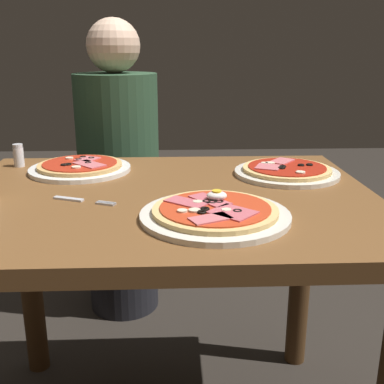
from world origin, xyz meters
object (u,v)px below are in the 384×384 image
pizza_across_left (80,167)px  salt_shaker (19,155)px  diner_person (120,180)px  pizza_across_right (287,171)px  dining_table (164,242)px  pizza_foreground (215,213)px  fork (79,200)px

pizza_across_left → salt_shaker: bearing=161.3°
salt_shaker → diner_person: diner_person is taller
salt_shaker → diner_person: (0.24, 0.46, -0.21)m
diner_person → pizza_across_right: bearing=131.6°
dining_table → pizza_across_right: 0.40m
pizza_foreground → pizza_across_right: 0.41m
dining_table → pizza_across_right: size_ratio=3.57×
pizza_across_right → pizza_foreground: bearing=-124.2°
pizza_across_left → salt_shaker: 0.20m
fork → dining_table: bearing=15.3°
salt_shaker → pizza_foreground: bearing=-41.1°
pizza_across_right → diner_person: bearing=131.6°
pizza_foreground → fork: (-0.30, 0.13, -0.01)m
pizza_foreground → pizza_across_left: (-0.35, 0.41, -0.00)m
fork → salt_shaker: 0.42m
pizza_across_right → fork: (-0.53, -0.21, -0.01)m
dining_table → fork: size_ratio=6.76×
dining_table → pizza_across_right: bearing=25.0°
pizza_across_right → diner_person: 0.82m
dining_table → pizza_foreground: (0.11, -0.18, 0.14)m
fork → salt_shaker: bearing=124.8°
fork → pizza_across_right: bearing=21.6°
dining_table → fork: bearing=-164.7°
pizza_across_right → fork: 0.57m
pizza_across_left → fork: pizza_across_left is taller
dining_table → salt_shaker: salt_shaker is taller
fork → diner_person: (0.00, 0.80, -0.18)m
dining_table → salt_shaker: size_ratio=15.29×
fork → salt_shaker: salt_shaker is taller
salt_shaker → pizza_across_right: bearing=-9.9°
pizza_across_left → fork: (0.05, -0.28, -0.01)m
salt_shaker → fork: bearing=-55.2°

